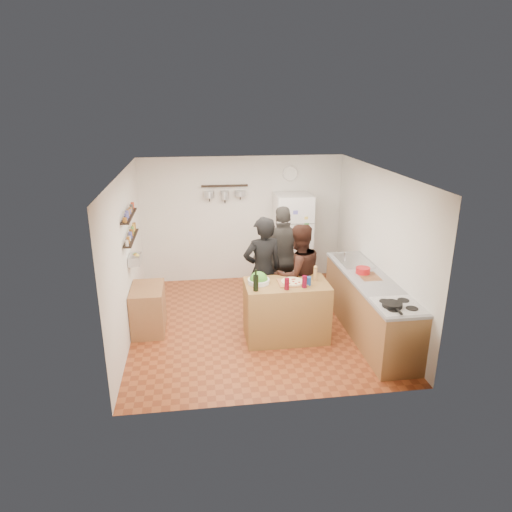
{
  "coord_description": "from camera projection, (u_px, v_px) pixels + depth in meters",
  "views": [
    {
      "loc": [
        -0.94,
        -6.73,
        3.51
      ],
      "look_at": [
        0.0,
        0.1,
        1.15
      ],
      "focal_mm": 32.0,
      "sensor_mm": 36.0,
      "label": 1
    }
  ],
  "objects": [
    {
      "name": "counter_run",
      "position": [
        369.0,
        307.0,
        7.12
      ],
      "size": [
        0.63,
        2.63,
        0.9
      ],
      "primitive_type": "cube",
      "color": "#9E7042",
      "rests_on": "floor"
    },
    {
      "name": "wine_glass_far",
      "position": [
        304.0,
        282.0,
        6.65
      ],
      "size": [
        0.07,
        0.07,
        0.18
      ],
      "primitive_type": "cylinder",
      "color": "#54071B",
      "rests_on": "prep_island"
    },
    {
      "name": "wine_glass_near",
      "position": [
        287.0,
        284.0,
        6.58
      ],
      "size": [
        0.07,
        0.07,
        0.17
      ],
      "primitive_type": "cylinder",
      "color": "#560715",
      "rests_on": "prep_island"
    },
    {
      "name": "person_left",
      "position": [
        263.0,
        271.0,
        7.35
      ],
      "size": [
        0.73,
        0.55,
        1.8
      ],
      "primitive_type": "imported",
      "rotation": [
        0.0,
        0.0,
        3.34
      ],
      "color": "black",
      "rests_on": "floor"
    },
    {
      "name": "spice_shelf_upper",
      "position": [
        129.0,
        216.0,
        6.91
      ],
      "size": [
        0.12,
        1.0,
        0.02
      ],
      "primitive_type": "cube",
      "color": "black",
      "rests_on": "left_wall"
    },
    {
      "name": "spice_shelf_lower",
      "position": [
        131.0,
        238.0,
        7.02
      ],
      "size": [
        0.12,
        1.0,
        0.02
      ],
      "primitive_type": "cube",
      "color": "black",
      "rests_on": "left_wall"
    },
    {
      "name": "salt_canister",
      "position": [
        308.0,
        281.0,
        6.75
      ],
      "size": [
        0.08,
        0.08,
        0.13
      ],
      "primitive_type": "cylinder",
      "color": "navy",
      "rests_on": "prep_island"
    },
    {
      "name": "pepper_mill",
      "position": [
        315.0,
        274.0,
        6.91
      ],
      "size": [
        0.06,
        0.06,
        0.19
      ],
      "primitive_type": "cylinder",
      "color": "#A87D46",
      "rests_on": "prep_island"
    },
    {
      "name": "cutting_board",
      "position": [
        369.0,
        277.0,
        7.08
      ],
      "size": [
        0.3,
        0.4,
        0.02
      ],
      "primitive_type": "cube",
      "color": "#915934",
      "rests_on": "counter_run"
    },
    {
      "name": "produce_basket",
      "position": [
        135.0,
        259.0,
        7.14
      ],
      "size": [
        0.18,
        0.35,
        0.14
      ],
      "primitive_type": "cube",
      "color": "silver",
      "rests_on": "left_wall"
    },
    {
      "name": "skillet",
      "position": [
        392.0,
        305.0,
        6.03
      ],
      "size": [
        0.27,
        0.27,
        0.05
      ],
      "primitive_type": "cylinder",
      "color": "black",
      "rests_on": "stove_top"
    },
    {
      "name": "pizza_board",
      "position": [
        292.0,
        283.0,
        6.83
      ],
      "size": [
        0.42,
        0.34,
        0.02
      ],
      "primitive_type": "cube",
      "color": "#9A6038",
      "rests_on": "prep_island"
    },
    {
      "name": "pot_rack",
      "position": [
        225.0,
        186.0,
        8.77
      ],
      "size": [
        0.9,
        0.04,
        0.04
      ],
      "primitive_type": "cube",
      "color": "black",
      "rests_on": "back_wall"
    },
    {
      "name": "room_shell",
      "position": [
        254.0,
        245.0,
        7.53
      ],
      "size": [
        4.2,
        4.2,
        4.2
      ],
      "color": "brown",
      "rests_on": "ground"
    },
    {
      "name": "person_back",
      "position": [
        283.0,
        259.0,
        7.87
      ],
      "size": [
        1.08,
        0.45,
        1.84
      ],
      "primitive_type": "imported",
      "rotation": [
        0.0,
        0.0,
        3.14
      ],
      "color": "#2E2B28",
      "rests_on": "floor"
    },
    {
      "name": "sink",
      "position": [
        353.0,
        261.0,
        7.77
      ],
      "size": [
        0.5,
        0.8,
        0.03
      ],
      "primitive_type": "cube",
      "color": "silver",
      "rests_on": "counter_run"
    },
    {
      "name": "prep_island",
      "position": [
        286.0,
        311.0,
        6.99
      ],
      "size": [
        1.25,
        0.72,
        0.91
      ],
      "primitive_type": "cube",
      "color": "olive",
      "rests_on": "floor"
    },
    {
      "name": "pizza",
      "position": [
        292.0,
        281.0,
        6.82
      ],
      "size": [
        0.34,
        0.34,
        0.02
      ],
      "primitive_type": "cylinder",
      "color": "beige",
      "rests_on": "pizza_board"
    },
    {
      "name": "stove_top",
      "position": [
        398.0,
        306.0,
        6.08
      ],
      "size": [
        0.6,
        0.62,
        0.02
      ],
      "primitive_type": "cube",
      "color": "white",
      "rests_on": "counter_run"
    },
    {
      "name": "salad_bowl",
      "position": [
        259.0,
        281.0,
        6.82
      ],
      "size": [
        0.33,
        0.33,
        0.07
      ],
      "primitive_type": "cylinder",
      "color": "silver",
      "rests_on": "prep_island"
    },
    {
      "name": "red_bowl",
      "position": [
        363.0,
        270.0,
        7.19
      ],
      "size": [
        0.22,
        0.22,
        0.09
      ],
      "primitive_type": "cylinder",
      "color": "red",
      "rests_on": "counter_run"
    },
    {
      "name": "person_center",
      "position": [
        298.0,
        275.0,
        7.33
      ],
      "size": [
        0.96,
        0.83,
        1.69
      ],
      "primitive_type": "imported",
      "rotation": [
        0.0,
        0.0,
        3.41
      ],
      "color": "black",
      "rests_on": "floor"
    },
    {
      "name": "fridge",
      "position": [
        292.0,
        239.0,
        9.04
      ],
      "size": [
        0.7,
        0.68,
        1.8
      ],
      "primitive_type": "cube",
      "color": "white",
      "rests_on": "floor"
    },
    {
      "name": "wall_clock",
      "position": [
        290.0,
        173.0,
        8.94
      ],
      "size": [
        0.3,
        0.03,
        0.3
      ],
      "primitive_type": "cylinder",
      "rotation": [
        1.57,
        0.0,
        0.0
      ],
      "color": "silver",
      "rests_on": "back_wall"
    },
    {
      "name": "side_table",
      "position": [
        148.0,
        309.0,
        7.25
      ],
      "size": [
        0.5,
        0.8,
        0.73
      ],
      "primitive_type": "cube",
      "color": "#996A40",
      "rests_on": "floor"
    },
    {
      "name": "wine_bottle",
      "position": [
        256.0,
        283.0,
        6.53
      ],
      "size": [
        0.08,
        0.08,
        0.23
      ],
      "primitive_type": "cylinder",
      "color": "black",
      "rests_on": "prep_island"
    }
  ]
}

